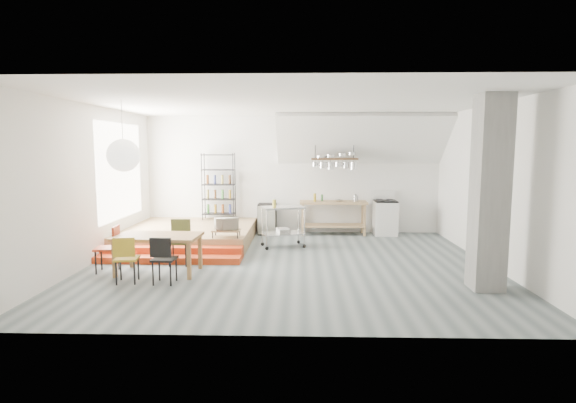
{
  "coord_description": "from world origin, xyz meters",
  "views": [
    {
      "loc": [
        0.22,
        -8.86,
        2.34
      ],
      "look_at": [
        -0.05,
        0.8,
        1.18
      ],
      "focal_mm": 28.0,
      "sensor_mm": 36.0,
      "label": 1
    }
  ],
  "objects_px": {
    "stove": "(385,217)",
    "mini_fridge": "(267,219)",
    "rolling_cart": "(283,221)",
    "dining_table": "(158,239)"
  },
  "relations": [
    {
      "from": "rolling_cart",
      "to": "stove",
      "type": "bearing_deg",
      "value": 13.05
    },
    {
      "from": "stove",
      "to": "dining_table",
      "type": "bearing_deg",
      "value": -141.84
    },
    {
      "from": "stove",
      "to": "rolling_cart",
      "type": "distance_m",
      "value": 3.11
    },
    {
      "from": "stove",
      "to": "mini_fridge",
      "type": "height_order",
      "value": "stove"
    },
    {
      "from": "dining_table",
      "to": "rolling_cart",
      "type": "distance_m",
      "value": 3.22
    },
    {
      "from": "rolling_cart",
      "to": "mini_fridge",
      "type": "relative_size",
      "value": 1.31
    },
    {
      "from": "stove",
      "to": "rolling_cart",
      "type": "relative_size",
      "value": 1.08
    },
    {
      "from": "stove",
      "to": "dining_table",
      "type": "distance_m",
      "value": 6.27
    },
    {
      "from": "stove",
      "to": "mini_fridge",
      "type": "bearing_deg",
      "value": 179.21
    },
    {
      "from": "dining_table",
      "to": "rolling_cart",
      "type": "relative_size",
      "value": 1.44
    }
  ]
}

